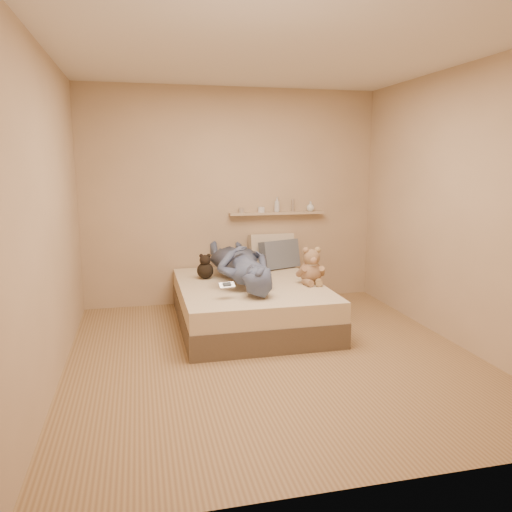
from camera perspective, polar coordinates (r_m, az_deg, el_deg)
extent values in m
plane|color=#9D7D51|center=(4.60, 1.89, -11.33)|extent=(3.80, 3.80, 0.00)
plane|color=silver|center=(4.35, 2.12, 22.30)|extent=(3.80, 3.80, 0.00)
plane|color=tan|center=(6.13, -2.70, 6.71)|extent=(3.60, 0.00, 3.60)
plane|color=tan|center=(2.52, 13.43, 0.75)|extent=(3.60, 0.00, 3.60)
plane|color=tan|center=(4.19, -22.55, 4.08)|extent=(0.00, 3.80, 3.80)
plane|color=tan|center=(5.06, 22.15, 5.11)|extent=(0.00, 3.80, 3.80)
cube|color=brown|center=(5.41, -0.68, -6.51)|extent=(1.50, 1.90, 0.25)
cube|color=beige|center=(5.35, -0.69, -4.20)|extent=(1.48, 1.88, 0.20)
cube|color=#B5B7BC|center=(4.71, -3.35, -3.35)|extent=(0.16, 0.09, 0.05)
cube|color=black|center=(4.70, -3.33, -3.21)|extent=(0.08, 0.05, 0.03)
sphere|color=#927250|center=(5.34, 6.28, -1.85)|extent=(0.24, 0.24, 0.24)
sphere|color=#966E52|center=(5.29, 6.37, -0.18)|extent=(0.18, 0.18, 0.18)
sphere|color=#8D6D4D|center=(5.26, 5.73, 0.65)|extent=(0.07, 0.07, 0.07)
sphere|color=#A08058|center=(5.29, 7.05, 0.68)|extent=(0.07, 0.07, 0.07)
sphere|color=#A3775A|center=(5.21, 6.59, -0.51)|extent=(0.07, 0.07, 0.07)
cylinder|color=#8D674B|center=(5.28, 5.21, -1.80)|extent=(0.10, 0.17, 0.14)
cylinder|color=#A67F59|center=(5.34, 7.51, -1.71)|extent=(0.12, 0.17, 0.14)
cylinder|color=#926D4E|center=(5.24, 5.95, -3.01)|extent=(0.09, 0.17, 0.08)
cylinder|color=#9B7E52|center=(5.27, 7.16, -2.96)|extent=(0.12, 0.17, 0.08)
cylinder|color=beige|center=(5.30, 6.35, -0.96)|extent=(0.14, 0.14, 0.02)
sphere|color=black|center=(5.55, -5.82, -1.66)|extent=(0.18, 0.18, 0.18)
sphere|color=black|center=(5.52, -5.84, -0.49)|extent=(0.12, 0.12, 0.12)
sphere|color=black|center=(5.51, -6.28, 0.02)|extent=(0.05, 0.05, 0.05)
sphere|color=black|center=(5.51, -5.43, 0.04)|extent=(0.05, 0.05, 0.05)
cube|color=beige|center=(6.18, 1.79, 0.66)|extent=(0.56, 0.25, 0.42)
cube|color=slate|center=(6.07, 2.71, 0.19)|extent=(0.54, 0.36, 0.36)
imported|color=#485671|center=(5.39, -1.83, -0.81)|extent=(0.66, 1.69, 0.40)
cube|color=tan|center=(6.21, 2.43, 4.91)|extent=(1.20, 0.12, 0.03)
cylinder|color=#B0A397|center=(6.10, -1.68, 5.23)|extent=(0.07, 0.07, 0.06)
cylinder|color=white|center=(6.16, 0.62, 5.33)|extent=(0.08, 0.08, 0.07)
imported|color=silver|center=(6.20, 2.42, 5.91)|extent=(0.10, 0.10, 0.19)
cylinder|color=silver|center=(6.26, 4.24, 5.80)|extent=(0.03, 0.03, 0.16)
imported|color=white|center=(6.34, 6.24, 5.68)|extent=(0.12, 0.12, 0.13)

